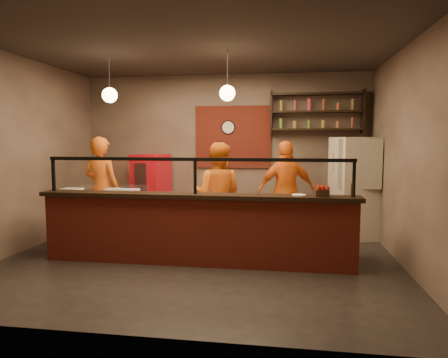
% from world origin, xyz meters
% --- Properties ---
extents(floor, '(6.00, 6.00, 0.00)m').
position_xyz_m(floor, '(0.00, 0.00, 0.00)').
color(floor, black).
rests_on(floor, ground).
extents(ceiling, '(6.00, 6.00, 0.00)m').
position_xyz_m(ceiling, '(0.00, 0.00, 3.20)').
color(ceiling, '#322B27').
rests_on(ceiling, wall_back).
extents(wall_back, '(6.00, 0.00, 6.00)m').
position_xyz_m(wall_back, '(0.00, 2.50, 1.60)').
color(wall_back, '#7C695B').
rests_on(wall_back, floor).
extents(wall_left, '(0.00, 5.00, 5.00)m').
position_xyz_m(wall_left, '(-3.00, 0.00, 1.60)').
color(wall_left, '#7C695B').
rests_on(wall_left, floor).
extents(wall_right, '(0.00, 5.00, 5.00)m').
position_xyz_m(wall_right, '(3.00, 0.00, 1.60)').
color(wall_right, '#7C695B').
rests_on(wall_right, floor).
extents(wall_front, '(6.00, 0.00, 6.00)m').
position_xyz_m(wall_front, '(0.00, -2.50, 1.60)').
color(wall_front, '#7C695B').
rests_on(wall_front, floor).
extents(brick_patch, '(1.60, 0.04, 1.30)m').
position_xyz_m(brick_patch, '(0.20, 2.47, 1.90)').
color(brick_patch, maroon).
rests_on(brick_patch, wall_back).
extents(service_counter, '(4.60, 0.25, 1.00)m').
position_xyz_m(service_counter, '(0.00, -0.30, 0.50)').
color(service_counter, maroon).
rests_on(service_counter, floor).
extents(counter_ledge, '(4.70, 0.37, 0.06)m').
position_xyz_m(counter_ledge, '(0.00, -0.30, 1.03)').
color(counter_ledge, black).
rests_on(counter_ledge, service_counter).
extents(worktop_cabinet, '(4.60, 0.75, 0.85)m').
position_xyz_m(worktop_cabinet, '(0.00, 0.20, 0.42)').
color(worktop_cabinet, gray).
rests_on(worktop_cabinet, floor).
extents(worktop, '(4.60, 0.75, 0.05)m').
position_xyz_m(worktop, '(0.00, 0.20, 0.88)').
color(worktop, white).
rests_on(worktop, worktop_cabinet).
extents(sneeze_guard, '(4.50, 0.05, 0.52)m').
position_xyz_m(sneeze_guard, '(0.00, -0.30, 1.37)').
color(sneeze_guard, white).
rests_on(sneeze_guard, counter_ledge).
extents(wall_shelving, '(1.84, 0.28, 0.85)m').
position_xyz_m(wall_shelving, '(1.90, 2.32, 2.40)').
color(wall_shelving, black).
rests_on(wall_shelving, wall_back).
extents(wall_clock, '(0.30, 0.04, 0.30)m').
position_xyz_m(wall_clock, '(0.10, 2.46, 2.10)').
color(wall_clock, black).
rests_on(wall_clock, wall_back).
extents(pendant_left, '(0.24, 0.24, 0.77)m').
position_xyz_m(pendant_left, '(-1.50, 0.20, 2.55)').
color(pendant_left, black).
rests_on(pendant_left, ceiling).
extents(pendant_right, '(0.24, 0.24, 0.77)m').
position_xyz_m(pendant_right, '(0.40, 0.20, 2.55)').
color(pendant_right, black).
rests_on(pendant_right, ceiling).
extents(cook_left, '(0.75, 0.56, 1.90)m').
position_xyz_m(cook_left, '(-2.04, 0.94, 0.95)').
color(cook_left, '#D65A14').
rests_on(cook_left, floor).
extents(cook_mid, '(0.91, 0.73, 1.80)m').
position_xyz_m(cook_mid, '(0.13, 0.84, 0.90)').
color(cook_mid, '#C45A12').
rests_on(cook_mid, floor).
extents(cook_right, '(1.15, 0.72, 1.83)m').
position_xyz_m(cook_right, '(1.32, 1.33, 0.91)').
color(cook_right, orange).
rests_on(cook_right, floor).
extents(fridge, '(0.96, 0.93, 1.89)m').
position_xyz_m(fridge, '(2.60, 1.75, 0.94)').
color(fridge, beige).
rests_on(fridge, floor).
extents(red_cooler, '(0.79, 0.75, 1.53)m').
position_xyz_m(red_cooler, '(-1.52, 2.15, 0.77)').
color(red_cooler, red).
rests_on(red_cooler, floor).
extents(pizza_dough, '(0.55, 0.55, 0.01)m').
position_xyz_m(pizza_dough, '(0.32, 0.15, 0.91)').
color(pizza_dough, beige).
rests_on(pizza_dough, worktop).
extents(prep_tub_a, '(0.29, 0.24, 0.13)m').
position_xyz_m(prep_tub_a, '(-1.23, 0.29, 0.97)').
color(prep_tub_a, silver).
rests_on(prep_tub_a, worktop).
extents(prep_tub_b, '(0.30, 0.25, 0.13)m').
position_xyz_m(prep_tub_b, '(-1.52, 0.31, 0.97)').
color(prep_tub_b, silver).
rests_on(prep_tub_b, worktop).
extents(prep_tub_c, '(0.32, 0.26, 0.15)m').
position_xyz_m(prep_tub_c, '(-2.15, 0.08, 0.98)').
color(prep_tub_c, silver).
rests_on(prep_tub_c, worktop).
extents(rolling_pin, '(0.34, 0.25, 0.06)m').
position_xyz_m(rolling_pin, '(-0.59, 0.16, 0.93)').
color(rolling_pin, yellow).
rests_on(rolling_pin, worktop).
extents(condiment_caddy, '(0.18, 0.15, 0.10)m').
position_xyz_m(condiment_caddy, '(1.80, -0.33, 1.11)').
color(condiment_caddy, black).
rests_on(condiment_caddy, counter_ledge).
extents(pepper_mill, '(0.05, 0.05, 0.19)m').
position_xyz_m(pepper_mill, '(2.20, -0.33, 1.15)').
color(pepper_mill, black).
rests_on(pepper_mill, counter_ledge).
extents(small_plate, '(0.21, 0.21, 0.01)m').
position_xyz_m(small_plate, '(1.48, -0.27, 1.07)').
color(small_plate, silver).
rests_on(small_plate, counter_ledge).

